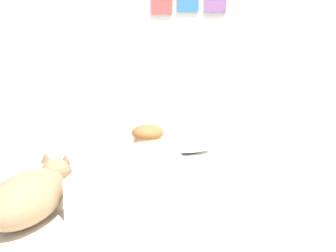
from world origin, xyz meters
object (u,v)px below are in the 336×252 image
Objects in this scene: pillow at (178,144)px; person_lying at (136,167)px; cell_phone at (156,205)px; coffee_cup at (170,156)px; dog at (32,193)px; bed at (145,212)px.

person_lying reaches higher than pillow.
pillow reaches higher than cell_phone.
pillow is at bearing 85.23° from coffee_cup.
dog is at bearing -113.91° from pillow.
person_lying reaches higher than cell_phone.
dog is 4.11× the size of cell_phone.
coffee_cup is at bearing 90.50° from cell_phone.
dog is (-0.52, -1.17, 0.05)m from pillow.
pillow is (0.14, 0.64, 0.26)m from bed.
person_lying is at bearing -105.44° from coffee_cup.
dog is (-0.37, -0.42, -0.00)m from person_lying.
pillow is 4.16× the size of coffee_cup.
cell_phone is at bearing -89.50° from coffee_cup.
cell_phone is at bearing 18.49° from dog.
bed is at bearing 107.82° from cell_phone.
coffee_cup is (0.13, 0.48, -0.07)m from person_lying.
bed is 3.65× the size of dog.
coffee_cup is 0.89× the size of cell_phone.
person_lying is at bearing 48.69° from dog.
person_lying is 0.55m from dog.
person_lying is 0.50m from coffee_cup.
cell_phone is (0.12, -0.37, 0.21)m from bed.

